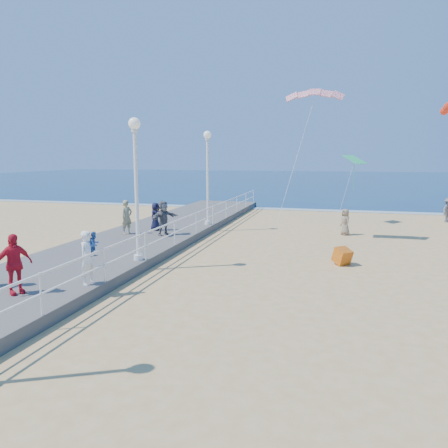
% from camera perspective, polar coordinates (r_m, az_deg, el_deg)
% --- Properties ---
extents(ground, '(160.00, 160.00, 0.00)m').
position_cam_1_polar(ground, '(15.62, 7.02, -7.29)').
color(ground, '#DBB372').
rests_on(ground, ground).
extents(ocean, '(160.00, 90.00, 0.05)m').
position_cam_1_polar(ocean, '(80.01, 13.64, 5.57)').
color(ocean, '#0C294C').
rests_on(ocean, ground).
extents(surf_line, '(160.00, 1.20, 0.04)m').
position_cam_1_polar(surf_line, '(35.68, 11.68, 1.80)').
color(surf_line, silver).
rests_on(surf_line, ground).
extents(boardwalk, '(5.00, 44.00, 0.40)m').
position_cam_1_polar(boardwalk, '(18.14, -17.21, -4.68)').
color(boardwalk, slate).
rests_on(boardwalk, ground).
extents(railing, '(0.05, 42.00, 0.55)m').
position_cam_1_polar(railing, '(16.75, -10.26, -1.86)').
color(railing, white).
rests_on(railing, boardwalk).
extents(lamp_post_mid, '(0.44, 0.44, 5.32)m').
position_cam_1_polar(lamp_post_mid, '(16.61, -11.43, 6.40)').
color(lamp_post_mid, white).
rests_on(lamp_post_mid, boardwalk).
extents(lamp_post_far, '(0.44, 0.44, 5.32)m').
position_cam_1_polar(lamp_post_far, '(24.99, -2.16, 7.35)').
color(lamp_post_far, white).
rests_on(lamp_post_far, boardwalk).
extents(woman_holding_toddler, '(0.48, 0.66, 1.68)m').
position_cam_1_polar(woman_holding_toddler, '(14.08, -17.34, -4.23)').
color(woman_holding_toddler, white).
rests_on(woman_holding_toddler, boardwalk).
extents(toddler_held, '(0.35, 0.42, 0.79)m').
position_cam_1_polar(toddler_held, '(14.04, -16.57, -2.54)').
color(toddler_held, '#2F62B3').
rests_on(toddler_held, boardwalk).
extents(spectator_3, '(0.88, 1.11, 1.76)m').
position_cam_1_polar(spectator_3, '(13.86, -25.77, -4.74)').
color(spectator_3, red).
rests_on(spectator_3, boardwalk).
extents(spectator_4, '(0.62, 0.81, 1.49)m').
position_cam_1_polar(spectator_4, '(23.43, -8.93, 0.97)').
color(spectator_4, '#161631').
rests_on(spectator_4, boardwalk).
extents(spectator_5, '(1.20, 1.67, 1.74)m').
position_cam_1_polar(spectator_5, '(21.97, -7.92, 0.80)').
color(spectator_5, '#5C5B61').
rests_on(spectator_5, boardwalk).
extents(spectator_6, '(0.63, 0.74, 1.72)m').
position_cam_1_polar(spectator_6, '(22.62, -12.58, 0.88)').
color(spectator_6, '#999369').
rests_on(spectator_6, boardwalk).
extents(beach_walker_a, '(1.13, 1.17, 1.61)m').
position_cam_1_polar(beach_walker_a, '(32.23, 27.22, 1.63)').
color(beach_walker_a, '#5E5D63').
rests_on(beach_walker_a, ground).
extents(beach_walker_c, '(0.74, 0.84, 1.46)m').
position_cam_1_polar(beach_walker_c, '(24.93, 15.56, 0.26)').
color(beach_walker_c, '#83725B').
rests_on(beach_walker_c, ground).
extents(box_kite, '(0.88, 0.90, 0.74)m').
position_cam_1_polar(box_kite, '(18.14, 15.19, -4.27)').
color(box_kite, red).
rests_on(box_kite, ground).
extents(kite_parafoil, '(2.87, 0.94, 0.65)m').
position_cam_1_polar(kite_parafoil, '(22.57, 11.76, 16.54)').
color(kite_parafoil, red).
extents(kite_diamond_green, '(1.60, 1.63, 0.54)m').
position_cam_1_polar(kite_diamond_green, '(29.14, 16.70, 8.08)').
color(kite_diamond_green, '#28BD6C').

